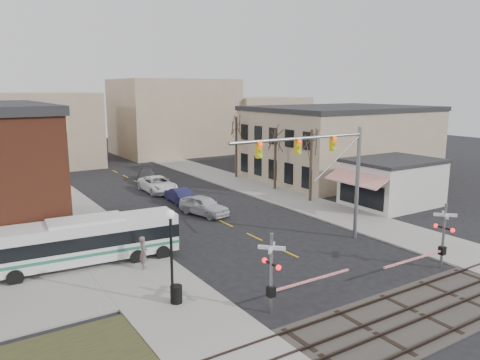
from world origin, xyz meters
The scene contains 22 objects.
ground centered at (0.00, 0.00, 0.00)m, with size 160.00×160.00×0.00m, color black.
sidewalk_west centered at (-9.50, 20.00, 0.06)m, with size 5.00×60.00×0.12m, color gray.
sidewalk_east centered at (9.50, 20.00, 0.06)m, with size 5.00×60.00×0.12m, color gray.
ballast_strip centered at (0.00, -8.00, 0.03)m, with size 160.00×5.00×0.06m, color #332D28.
rail_tracks centered at (0.00, -8.00, 0.12)m, with size 160.00×3.91×0.14m.
tan_building centered at (22.00, 20.00, 4.26)m, with size 20.30×15.30×8.50m.
awning_shop centered at (15.97, 7.00, 2.16)m, with size 9.74×6.20×4.30m.
tree_east_a centered at (10.50, 12.00, 3.50)m, with size 0.28×0.28×6.75m.
tree_east_b centered at (10.80, 18.00, 3.27)m, with size 0.28×0.28×6.30m.
tree_east_c centered at (11.00, 26.00, 3.72)m, with size 0.28×0.28×7.20m.
transit_bus centered at (-11.65, 6.86, 1.61)m, with size 11.08×3.22×2.81m.
traffic_signal_mast centered at (3.13, 1.96, 5.78)m, with size 10.73×0.30×8.00m.
rr_crossing_west centered at (-5.48, -4.09, 1.97)m, with size 5.60×1.36×4.00m.
rr_crossing_east centered at (5.69, -4.96, 1.97)m, with size 5.60×1.36×4.00m.
street_lamp centered at (-9.57, -0.90, 3.52)m, with size 0.44×0.44×4.82m.
trash_bin centered at (-9.36, -0.86, 0.57)m, with size 0.60×0.60×0.89m, color black.
car_a centered at (-0.21, 13.31, 0.82)m, with size 1.94×4.81×1.64m, color #BCBDC1.
car_b centered at (-0.10, 18.51, 0.71)m, with size 1.50×4.31×1.42m, color #18183C.
car_c centered at (-0.04, 23.71, 0.81)m, with size 2.69×5.84×1.62m, color white.
car_d centered at (1.04, 29.60, 0.70)m, with size 1.96×4.83×1.40m, color #3C3D41.
pedestrian_near centered at (-9.07, 4.31, 1.11)m, with size 0.72×0.47×1.98m, color #645350.
pedestrian_far centered at (-11.43, 7.44, 0.96)m, with size 0.82×0.64×1.69m, color #353359.
Camera 1 is at (-18.35, -20.84, 10.64)m, focal length 35.00 mm.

